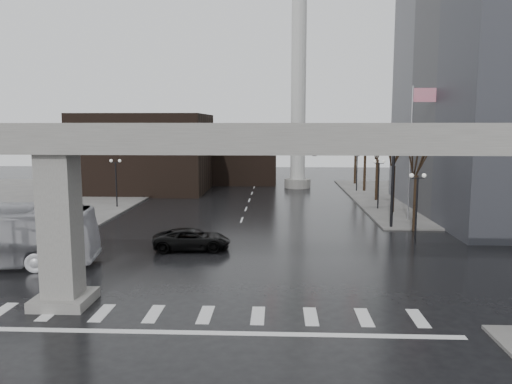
% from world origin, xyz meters
% --- Properties ---
extents(ground, '(160.00, 160.00, 0.00)m').
position_xyz_m(ground, '(0.00, 0.00, 0.00)').
color(ground, black).
rests_on(ground, ground).
extents(sidewalk_ne, '(28.00, 36.00, 0.15)m').
position_xyz_m(sidewalk_ne, '(26.00, 36.00, 0.07)').
color(sidewalk_ne, slate).
rests_on(sidewalk_ne, ground).
extents(sidewalk_nw, '(28.00, 36.00, 0.15)m').
position_xyz_m(sidewalk_nw, '(-26.00, 36.00, 0.07)').
color(sidewalk_nw, slate).
rests_on(sidewalk_nw, ground).
extents(elevated_guideway, '(48.00, 2.60, 8.70)m').
position_xyz_m(elevated_guideway, '(1.26, 0.00, 6.88)').
color(elevated_guideway, gray).
rests_on(elevated_guideway, ground).
extents(building_far_left, '(16.00, 14.00, 10.00)m').
position_xyz_m(building_far_left, '(-14.00, 42.00, 5.00)').
color(building_far_left, black).
rests_on(building_far_left, ground).
extents(building_far_mid, '(10.00, 10.00, 8.00)m').
position_xyz_m(building_far_mid, '(-2.00, 52.00, 4.00)').
color(building_far_mid, black).
rests_on(building_far_mid, ground).
extents(smokestack, '(3.60, 3.60, 30.00)m').
position_xyz_m(smokestack, '(6.00, 46.00, 13.35)').
color(smokestack, '#BABAB6').
rests_on(smokestack, ground).
extents(signal_mast_arm, '(12.12, 0.43, 8.00)m').
position_xyz_m(signal_mast_arm, '(8.99, 18.80, 5.83)').
color(signal_mast_arm, black).
rests_on(signal_mast_arm, ground).
extents(flagpole_assembly, '(2.06, 0.12, 12.00)m').
position_xyz_m(flagpole_assembly, '(15.29, 22.00, 7.53)').
color(flagpole_assembly, silver).
rests_on(flagpole_assembly, ground).
extents(lamp_right_0, '(1.22, 0.32, 5.11)m').
position_xyz_m(lamp_right_0, '(13.50, 14.00, 3.47)').
color(lamp_right_0, black).
rests_on(lamp_right_0, ground).
extents(lamp_right_1, '(1.22, 0.32, 5.11)m').
position_xyz_m(lamp_right_1, '(13.50, 28.00, 3.47)').
color(lamp_right_1, black).
rests_on(lamp_right_1, ground).
extents(lamp_right_2, '(1.22, 0.32, 5.11)m').
position_xyz_m(lamp_right_2, '(13.50, 42.00, 3.47)').
color(lamp_right_2, black).
rests_on(lamp_right_2, ground).
extents(lamp_left_0, '(1.22, 0.32, 5.11)m').
position_xyz_m(lamp_left_0, '(-13.50, 14.00, 3.47)').
color(lamp_left_0, black).
rests_on(lamp_left_0, ground).
extents(lamp_left_1, '(1.22, 0.32, 5.11)m').
position_xyz_m(lamp_left_1, '(-13.50, 28.00, 3.47)').
color(lamp_left_1, black).
rests_on(lamp_left_1, ground).
extents(lamp_left_2, '(1.22, 0.32, 5.11)m').
position_xyz_m(lamp_left_2, '(-13.50, 42.00, 3.47)').
color(lamp_left_2, black).
rests_on(lamp_left_2, ground).
extents(tree_right_0, '(1.09, 1.58, 7.50)m').
position_xyz_m(tree_right_0, '(14.53, 18.02, 2.79)').
color(tree_right_0, black).
rests_on(tree_right_0, ground).
extents(tree_right_1, '(1.09, 1.61, 7.67)m').
position_xyz_m(tree_right_1, '(14.53, 26.02, 2.85)').
color(tree_right_1, black).
rests_on(tree_right_1, ground).
extents(tree_right_2, '(1.10, 1.63, 7.85)m').
position_xyz_m(tree_right_2, '(14.53, 34.02, 2.91)').
color(tree_right_2, black).
rests_on(tree_right_2, ground).
extents(tree_right_3, '(1.11, 1.66, 8.02)m').
position_xyz_m(tree_right_3, '(14.53, 42.02, 2.98)').
color(tree_right_3, black).
rests_on(tree_right_3, ground).
extents(tree_right_4, '(1.12, 1.69, 8.19)m').
position_xyz_m(tree_right_4, '(14.53, 50.02, 3.04)').
color(tree_right_4, black).
rests_on(tree_right_4, ground).
extents(pickup_truck, '(5.55, 2.98, 1.48)m').
position_xyz_m(pickup_truck, '(-2.67, 10.90, 0.74)').
color(pickup_truck, black).
rests_on(pickup_truck, ground).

